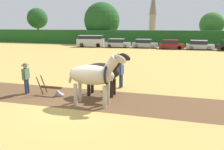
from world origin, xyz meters
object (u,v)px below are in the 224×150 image
farmer_at_plow (26,76)px  farmer_beside_team (121,73)px  tree_center_left (212,24)px  parked_van (91,41)px  parked_car_center_left (144,44)px  parked_car_left (117,43)px  draft_horse_lead_right (104,71)px  plow (53,90)px  draft_horse_lead_left (94,75)px  tree_far_left (37,18)px  tree_left (102,21)px  church_spire (153,11)px  parked_car_center (171,45)px  parked_car_center_right (199,45)px

farmer_at_plow → farmer_beside_team: (4.72, 2.63, -0.06)m
tree_center_left → parked_van: 23.21m
parked_van → parked_car_center_left: parked_van is taller
parked_van → parked_car_left: bearing=-4.9°
draft_horse_lead_right → plow: size_ratio=1.80×
farmer_beside_team → parked_car_left: 25.18m
parked_car_left → tree_center_left: bearing=27.7°
parked_van → parked_car_center_left: 9.46m
draft_horse_lead_right → farmer_beside_team: bearing=71.5°
draft_horse_lead_right → parked_car_center_left: 26.59m
draft_horse_lead_left → farmer_beside_team: bearing=79.8°
tree_far_left → tree_center_left: 38.56m
tree_far_left → plow: (26.14, -36.67, -5.07)m
parked_car_left → parked_car_center_left: size_ratio=1.04×
tree_left → tree_center_left: 21.72m
church_spire → plow: church_spire is taller
tree_left → church_spire: (7.09, 33.00, 3.93)m
tree_center_left → plow: bearing=-108.8°
tree_center_left → parked_car_center: (-7.01, -9.57, -3.22)m
draft_horse_lead_left → parked_car_left: draft_horse_lead_left is taller
farmer_beside_team → tree_left: bearing=119.0°
draft_horse_lead_left → parked_car_left: bearing=101.5°
parked_car_center → tree_left: bearing=146.7°
tree_far_left → tree_left: size_ratio=0.92×
tree_far_left → farmer_beside_team: 45.20m
tree_left → farmer_beside_team: (12.42, -32.56, -3.80)m
parked_car_center_left → parked_car_center_right: (8.71, -0.29, -0.01)m
tree_center_left → draft_horse_lead_right: tree_center_left is taller
tree_left → farmer_at_plow: bearing=-77.7°
tree_left → farmer_beside_team: size_ratio=5.24×
church_spire → draft_horse_lead_right: (4.79, -67.28, -7.35)m
farmer_at_plow → parked_car_center_right: 29.41m
church_spire → farmer_beside_team: (5.33, -65.57, -7.73)m
parked_car_center → parked_car_left: bearing=176.0°
farmer_at_plow → parked_car_center_right: size_ratio=0.41×
tree_left → draft_horse_lead_right: (11.89, -34.28, -3.42)m
tree_far_left → church_spire: 39.65m
parked_car_left → parked_car_center_right: 13.32m
church_spire → parked_car_center_right: bearing=-73.8°
parked_car_center_left → parked_van: bearing=-173.6°
tree_far_left → parked_van: (17.73, -10.29, -4.33)m
farmer_beside_team → parked_car_center: size_ratio=0.41×
plow → parked_car_center_left: 27.36m
draft_horse_lead_left → tree_far_left: bearing=126.3°
tree_left → parked_car_left: size_ratio=1.94×
farmer_at_plow → parked_car_center_right: farmer_at_plow is taller
draft_horse_lead_right → parked_car_center: 26.05m
plow → parked_car_center: 27.24m
draft_horse_lead_right → parked_car_center_right: 27.19m
draft_horse_lead_left → parked_car_center_right: (7.07, 27.75, -0.76)m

